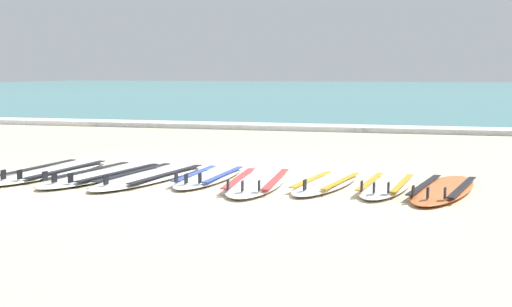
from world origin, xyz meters
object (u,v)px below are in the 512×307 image
surfboard_4 (257,182)px  surfboard_7 (443,189)px  surfboard_5 (326,183)px  surfboard_2 (150,176)px  surfboard_6 (386,186)px  surfboard_0 (52,171)px  surfboard_3 (209,177)px  surfboard_1 (103,174)px

surfboard_4 → surfboard_7: 2.06m
surfboard_4 → surfboard_5: size_ratio=1.24×
surfboard_4 → surfboard_5: same height
surfboard_2 → surfboard_4: 1.37m
surfboard_4 → surfboard_6: (1.44, 0.11, 0.00)m
surfboard_6 → surfboard_0: bearing=179.8°
surfboard_5 → surfboard_0: bearing=179.3°
surfboard_5 → surfboard_6: (0.67, 0.03, 0.00)m
surfboard_2 → surfboard_6: size_ratio=1.29×
surfboard_3 → surfboard_4: bearing=-17.6°
surfboard_3 → surfboard_4: size_ratio=0.83×
surfboard_0 → surfboard_4: size_ratio=1.05×
surfboard_4 → surfboard_7: bearing=0.8°
surfboard_3 → surfboard_5: same height
surfboard_6 → surfboard_2: bearing=-179.3°
surfboard_1 → surfboard_2: (0.61, 0.03, -0.00)m
surfboard_7 → surfboard_6: bearing=172.1°
surfboard_7 → surfboard_5: bearing=177.3°
surfboard_1 → surfboard_5: bearing=0.8°
surfboard_1 → surfboard_2: bearing=2.6°
surfboard_1 → surfboard_7: (4.03, -0.02, 0.00)m
surfboard_1 → surfboard_3: (1.31, 0.16, 0.00)m
surfboard_0 → surfboard_4: 2.73m
surfboard_2 → surfboard_5: 2.14m
surfboard_3 → surfboard_5: size_ratio=1.03×
surfboard_2 → surfboard_7: bearing=-0.8°
surfboard_0 → surfboard_3: same height
surfboard_2 → surfboard_3: (0.70, 0.13, 0.00)m
surfboard_3 → surfboard_6: (2.11, -0.10, 0.00)m
surfboard_0 → surfboard_7: (4.79, -0.10, 0.00)m
surfboard_3 → surfboard_6: 2.11m
surfboard_0 → surfboard_3: size_ratio=1.25×
surfboard_6 → surfboard_7: bearing=-7.9°
surfboard_3 → surfboard_4: 0.69m
surfboard_1 → surfboard_2: same height
surfboard_0 → surfboard_1: bearing=-5.8°
surfboard_5 → surfboard_7: (1.28, -0.06, 0.00)m
surfboard_3 → surfboard_7: 2.73m
surfboard_2 → surfboard_3: 0.71m
surfboard_2 → surfboard_5: (2.14, 0.01, 0.00)m
surfboard_1 → surfboard_4: size_ratio=1.05×
surfboard_7 → surfboard_3: bearing=176.2°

